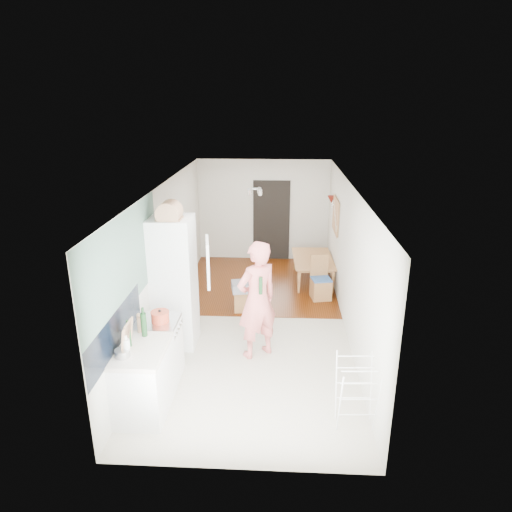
# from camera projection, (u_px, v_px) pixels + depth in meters

# --- Properties ---
(room_shell) EXTENTS (3.20, 7.00, 2.50)m
(room_shell) POSITION_uv_depth(u_px,v_px,m) (256.00, 258.00, 7.92)
(room_shell) COLOR beige
(room_shell) RESTS_ON ground
(floor) EXTENTS (3.20, 7.00, 0.01)m
(floor) POSITION_uv_depth(u_px,v_px,m) (256.00, 322.00, 8.33)
(floor) COLOR beige
(floor) RESTS_ON ground
(wood_floor_overlay) EXTENTS (3.20, 3.30, 0.01)m
(wood_floor_overlay) POSITION_uv_depth(u_px,v_px,m) (260.00, 283.00, 10.07)
(wood_floor_overlay) COLOR #57230A
(wood_floor_overlay) RESTS_ON room_shell
(sage_wall_panel) EXTENTS (0.02, 3.00, 1.30)m
(sage_wall_panel) POSITION_uv_depth(u_px,v_px,m) (125.00, 263.00, 5.91)
(sage_wall_panel) COLOR slate
(sage_wall_panel) RESTS_ON room_shell
(tile_splashback) EXTENTS (0.02, 1.90, 0.50)m
(tile_splashback) POSITION_uv_depth(u_px,v_px,m) (116.00, 331.00, 5.63)
(tile_splashback) COLOR black
(tile_splashback) RESTS_ON room_shell
(doorway_recess) EXTENTS (0.90, 0.04, 2.00)m
(doorway_recess) POSITION_uv_depth(u_px,v_px,m) (271.00, 221.00, 11.27)
(doorway_recess) COLOR black
(doorway_recess) RESTS_ON room_shell
(base_cabinet) EXTENTS (0.60, 0.90, 0.86)m
(base_cabinet) POSITION_uv_depth(u_px,v_px,m) (144.00, 382.00, 5.85)
(base_cabinet) COLOR white
(base_cabinet) RESTS_ON room_shell
(worktop) EXTENTS (0.62, 0.92, 0.06)m
(worktop) POSITION_uv_depth(u_px,v_px,m) (141.00, 350.00, 5.70)
(worktop) COLOR beige
(worktop) RESTS_ON room_shell
(range_cooker) EXTENTS (0.60, 0.60, 0.88)m
(range_cooker) POSITION_uv_depth(u_px,v_px,m) (159.00, 351.00, 6.55)
(range_cooker) COLOR white
(range_cooker) RESTS_ON room_shell
(cooker_top) EXTENTS (0.60, 0.60, 0.04)m
(cooker_top) POSITION_uv_depth(u_px,v_px,m) (156.00, 322.00, 6.40)
(cooker_top) COLOR #BEBDC0
(cooker_top) RESTS_ON room_shell
(fridge_housing) EXTENTS (0.66, 0.66, 2.15)m
(fridge_housing) POSITION_uv_depth(u_px,v_px,m) (174.00, 283.00, 7.30)
(fridge_housing) COLOR white
(fridge_housing) RESTS_ON room_shell
(fridge_door) EXTENTS (0.14, 0.56, 0.70)m
(fridge_door) POSITION_uv_depth(u_px,v_px,m) (208.00, 262.00, 6.83)
(fridge_door) COLOR white
(fridge_door) RESTS_ON room_shell
(fridge_interior) EXTENTS (0.02, 0.52, 0.66)m
(fridge_interior) POSITION_uv_depth(u_px,v_px,m) (192.00, 255.00, 7.13)
(fridge_interior) COLOR white
(fridge_interior) RESTS_ON room_shell
(pinboard) EXTENTS (0.03, 0.90, 0.70)m
(pinboard) POSITION_uv_depth(u_px,v_px,m) (336.00, 215.00, 9.53)
(pinboard) COLOR tan
(pinboard) RESTS_ON room_shell
(pinboard_frame) EXTENTS (0.00, 0.94, 0.74)m
(pinboard_frame) POSITION_uv_depth(u_px,v_px,m) (335.00, 215.00, 9.53)
(pinboard_frame) COLOR #9D703D
(pinboard_frame) RESTS_ON room_shell
(wall_sconce) EXTENTS (0.18, 0.18, 0.16)m
(wall_sconce) POSITION_uv_depth(u_px,v_px,m) (331.00, 199.00, 10.08)
(wall_sconce) COLOR maroon
(wall_sconce) RESTS_ON room_shell
(person) EXTENTS (0.97, 0.91, 2.23)m
(person) POSITION_uv_depth(u_px,v_px,m) (257.00, 290.00, 6.92)
(person) COLOR #D96B67
(person) RESTS_ON floor
(dining_table) EXTENTS (0.77, 1.33, 0.46)m
(dining_table) POSITION_uv_depth(u_px,v_px,m) (314.00, 271.00, 10.13)
(dining_table) COLOR #9D703D
(dining_table) RESTS_ON floor
(dining_chair) EXTENTS (0.44, 0.44, 0.89)m
(dining_chair) POSITION_uv_depth(u_px,v_px,m) (321.00, 278.00, 9.15)
(dining_chair) COLOR #9D703D
(dining_chair) RESTS_ON floor
(stool) EXTENTS (0.35, 0.35, 0.43)m
(stool) POSITION_uv_depth(u_px,v_px,m) (243.00, 300.00, 8.72)
(stool) COLOR #9D703D
(stool) RESTS_ON floor
(grey_drape) EXTENTS (0.44, 0.44, 0.17)m
(grey_drape) POSITION_uv_depth(u_px,v_px,m) (242.00, 287.00, 8.59)
(grey_drape) COLOR gray
(grey_drape) RESTS_ON stool
(drying_rack) EXTENTS (0.48, 0.44, 0.90)m
(drying_rack) POSITION_uv_depth(u_px,v_px,m) (356.00, 394.00, 5.57)
(drying_rack) COLOR white
(drying_rack) RESTS_ON floor
(bread_bin) EXTENTS (0.44, 0.43, 0.20)m
(bread_bin) POSITION_uv_depth(u_px,v_px,m) (169.00, 213.00, 6.82)
(bread_bin) COLOR tan
(bread_bin) RESTS_ON fridge_housing
(red_casserole) EXTENTS (0.30, 0.30, 0.15)m
(red_casserole) POSITION_uv_depth(u_px,v_px,m) (160.00, 317.00, 6.34)
(red_casserole) COLOR #BE3F26
(red_casserole) RESTS_ON cooker_top
(steel_pan) EXTENTS (0.22, 0.22, 0.09)m
(steel_pan) POSITION_uv_depth(u_px,v_px,m) (123.00, 353.00, 5.49)
(steel_pan) COLOR #BEBDC0
(steel_pan) RESTS_ON worktop
(held_bottle) EXTENTS (0.06, 0.06, 0.27)m
(held_bottle) POSITION_uv_depth(u_px,v_px,m) (261.00, 286.00, 6.72)
(held_bottle) COLOR #183D1C
(held_bottle) RESTS_ON person
(bottle_a) EXTENTS (0.09, 0.09, 0.32)m
(bottle_a) POSITION_uv_depth(u_px,v_px,m) (144.00, 325.00, 5.94)
(bottle_a) COLOR #183D1C
(bottle_a) RESTS_ON worktop
(bottle_b) EXTENTS (0.08, 0.08, 0.29)m
(bottle_b) POSITION_uv_depth(u_px,v_px,m) (128.00, 336.00, 5.70)
(bottle_b) COLOR #183D1C
(bottle_b) RESTS_ON worktop
(bottle_c) EXTENTS (0.10, 0.10, 0.21)m
(bottle_c) POSITION_uv_depth(u_px,v_px,m) (127.00, 347.00, 5.50)
(bottle_c) COLOR silver
(bottle_c) RESTS_ON worktop
(pepper_mill_front) EXTENTS (0.06, 0.06, 0.20)m
(pepper_mill_front) POSITION_uv_depth(u_px,v_px,m) (143.00, 324.00, 6.08)
(pepper_mill_front) COLOR tan
(pepper_mill_front) RESTS_ON worktop
(pepper_mill_back) EXTENTS (0.07, 0.07, 0.22)m
(pepper_mill_back) POSITION_uv_depth(u_px,v_px,m) (139.00, 325.00, 6.05)
(pepper_mill_back) COLOR tan
(pepper_mill_back) RESTS_ON worktop
(chopping_boards) EXTENTS (0.05, 0.28, 0.38)m
(chopping_boards) POSITION_uv_depth(u_px,v_px,m) (127.00, 336.00, 5.59)
(chopping_boards) COLOR tan
(chopping_boards) RESTS_ON worktop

